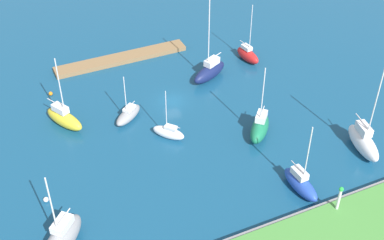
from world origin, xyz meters
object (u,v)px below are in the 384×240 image
Objects in this scene: pier_dock at (121,58)px; sailboat_white_near_pier at (169,132)px; sailboat_gray_outer_mooring at (62,238)px; sailboat_yellow_off_beacon at (64,118)px; sailboat_white_mid_basin at (363,141)px; mooring_buoy_white at (46,200)px; sailboat_blue_lone_north at (301,183)px; sailboat_gray_west_end at (128,115)px; sailboat_green_lone_south at (260,127)px; sailboat_navy_center_basin at (210,71)px; mooring_buoy_orange at (51,94)px; sailboat_red_inner_mooring at (248,55)px; harbor_beacon at (339,197)px.

sailboat_white_near_pier is at bearing 88.50° from pier_dock.
sailboat_gray_outer_mooring is 0.98× the size of sailboat_yellow_off_beacon.
pier_dock is 23.30m from sailboat_white_near_pier.
mooring_buoy_white is (42.26, -8.59, -1.29)m from sailboat_white_mid_basin.
sailboat_blue_lone_north reaches higher than sailboat_gray_west_end.
sailboat_white_mid_basin reaches higher than sailboat_gray_west_end.
sailboat_white_near_pier is 13.13m from sailboat_green_lone_south.
sailboat_green_lone_south is 0.81× the size of sailboat_navy_center_basin.
mooring_buoy_orange is at bearing -3.95° from sailboat_white_near_pier.
sailboat_gray_outer_mooring is 31.75m from sailboat_green_lone_south.
sailboat_blue_lone_north is 0.98× the size of sailboat_red_inner_mooring.
sailboat_gray_outer_mooring reaches higher than sailboat_red_inner_mooring.
sailboat_white_near_pier is 0.56× the size of sailboat_navy_center_basin.
sailboat_gray_outer_mooring reaches higher than sailboat_white_near_pier.
sailboat_blue_lone_north reaches higher than harbor_beacon.
pier_dock is at bearing 108.90° from sailboat_yellow_off_beacon.
harbor_beacon is 33.20m from sailboat_gray_west_end.
mooring_buoy_orange is (34.00, -3.78, -0.87)m from sailboat_red_inner_mooring.
sailboat_blue_lone_north is at bearing 127.17° from sailboat_gray_outer_mooring.
sailboat_blue_lone_north is 0.91× the size of sailboat_green_lone_south.
harbor_beacon is 37.07m from sailboat_red_inner_mooring.
sailboat_white_mid_basin is (-10.72, -8.34, -1.53)m from harbor_beacon.
sailboat_green_lone_south is at bearing 33.19° from sailboat_yellow_off_beacon.
mooring_buoy_orange is (36.61, -31.57, -1.30)m from sailboat_white_mid_basin.
sailboat_white_mid_basin is (-12.26, -2.94, 0.41)m from sailboat_blue_lone_north.
sailboat_gray_west_end is (16.00, -11.47, -0.56)m from sailboat_green_lone_south.
mooring_buoy_orange is (24.35, -34.51, -0.89)m from sailboat_blue_lone_north.
sailboat_gray_west_end is (15.06, -23.26, -0.32)m from sailboat_blue_lone_north.
sailboat_green_lone_south is at bearing -116.96° from sailboat_white_mid_basin.
sailboat_red_inner_mooring is (-8.63, -2.39, -0.25)m from sailboat_navy_center_basin.
sailboat_white_near_pier is at bearing -65.38° from sailboat_red_inner_mooring.
sailboat_gray_outer_mooring is (18.49, 13.27, 0.66)m from sailboat_white_near_pier.
sailboat_white_near_pier is 22.77m from sailboat_gray_outer_mooring.
mooring_buoy_white is (39.65, 19.19, -0.86)m from sailboat_red_inner_mooring.
mooring_buoy_orange is (25.30, -22.71, -1.13)m from sailboat_green_lone_south.
sailboat_yellow_off_beacon is 0.84× the size of sailboat_white_mid_basin.
sailboat_gray_outer_mooring is 0.98× the size of sailboat_green_lone_south.
sailboat_white_near_pier is (0.61, 23.29, 0.57)m from pier_dock.
sailboat_yellow_off_beacon reaches higher than sailboat_gray_west_end.
pier_dock is 36.93× the size of mooring_buoy_orange.
sailboat_gray_outer_mooring is at bearing 16.06° from sailboat_gray_west_end.
sailboat_blue_lone_north is 12.62m from sailboat_white_mid_basin.
pier_dock is 2.20× the size of sailboat_red_inner_mooring.
harbor_beacon is 40.43m from sailboat_yellow_off_beacon.
mooring_buoy_orange is 23.66m from mooring_buoy_white.
sailboat_gray_outer_mooring is 0.80× the size of sailboat_navy_center_basin.
pier_dock is 34.49m from mooring_buoy_white.
sailboat_navy_center_basin reaches higher than sailboat_white_near_pier.
sailboat_white_mid_basin is 48.36m from mooring_buoy_orange.
sailboat_gray_outer_mooring is (31.24, -8.89, -1.54)m from harbor_beacon.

